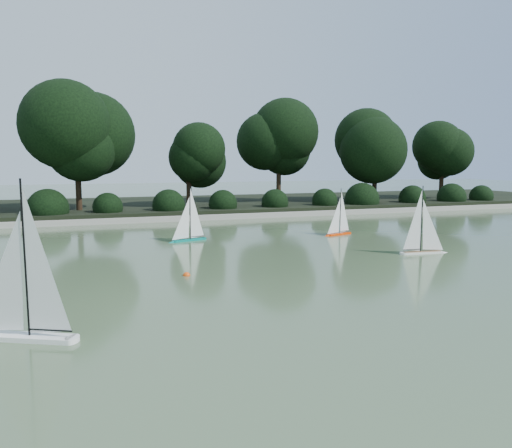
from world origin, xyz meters
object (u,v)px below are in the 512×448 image
at_px(sailboat_orange, 337,227).
at_px(sailboat_teal, 186,232).
at_px(sailboat_white_a, 15,313).
at_px(sailboat_white_b, 426,243).
at_px(race_buoy, 187,276).

relative_size(sailboat_orange, sailboat_teal, 0.91).
xyz_separation_m(sailboat_white_a, sailboat_white_b, (7.76, 2.84, -0.06)).
bearing_deg(race_buoy, sailboat_teal, 78.59).
bearing_deg(sailboat_white_a, sailboat_white_b, 20.12).
height_order(sailboat_white_b, sailboat_teal, sailboat_white_b).
height_order(sailboat_orange, sailboat_teal, sailboat_teal).
relative_size(sailboat_white_b, sailboat_orange, 1.16).
xyz_separation_m(sailboat_white_a, sailboat_orange, (7.28, 5.93, -0.09)).
xyz_separation_m(sailboat_white_b, race_buoy, (-5.33, -0.37, -0.24)).
bearing_deg(sailboat_teal, race_buoy, -101.41).
xyz_separation_m(sailboat_white_a, race_buoy, (2.44, 2.47, -0.30)).
bearing_deg(sailboat_teal, sailboat_orange, -4.50).
bearing_deg(race_buoy, sailboat_white_b, 3.99).
height_order(sailboat_white_a, sailboat_white_b, sailboat_white_a).
relative_size(sailboat_white_a, sailboat_teal, 1.30).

